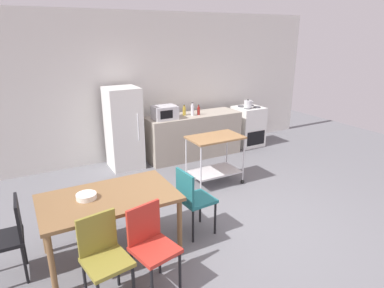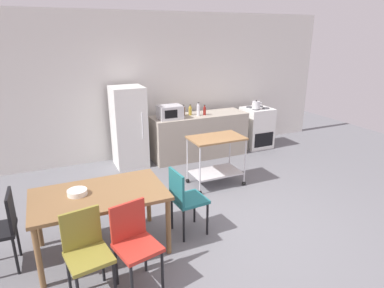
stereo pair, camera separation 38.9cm
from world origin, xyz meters
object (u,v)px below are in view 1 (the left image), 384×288
at_px(chair_red, 151,243).
at_px(bottle_hot_sauce, 199,111).
at_px(stove_oven, 248,126).
at_px(bottle_soda, 192,110).
at_px(bottle_soy_sauce, 178,111).
at_px(fruit_bowl, 86,196).
at_px(refrigerator, 124,128).
at_px(dining_table, 109,203).
at_px(chair_black, 9,235).
at_px(kitchen_cart, 215,152).
at_px(bottle_wine, 184,111).
at_px(kettle, 248,104).
at_px(chair_olive, 104,254).
at_px(microwave, 165,113).
at_px(chair_teal, 193,197).

bearing_deg(chair_red, bottle_hot_sauce, 39.91).
xyz_separation_m(stove_oven, bottle_soda, (-1.50, -0.08, 0.56)).
xyz_separation_m(bottle_soy_sauce, fruit_bowl, (-2.34, -2.45, -0.21)).
bearing_deg(refrigerator, dining_table, -111.28).
height_order(dining_table, bottle_soda, bottle_soda).
relative_size(refrigerator, fruit_bowl, 7.03).
xyz_separation_m(chair_red, chair_black, (-1.23, 0.84, 0.00)).
xyz_separation_m(kitchen_cart, bottle_wine, (0.15, 1.42, 0.42)).
relative_size(kitchen_cart, kettle, 3.80).
bearing_deg(chair_olive, chair_black, 125.02).
xyz_separation_m(microwave, bottle_soy_sauce, (0.35, 0.15, -0.04)).
xyz_separation_m(bottle_wine, bottle_soda, (0.14, -0.10, 0.03)).
relative_size(bottle_soda, bottle_hot_sauce, 1.27).
distance_m(dining_table, bottle_soda, 3.38).
relative_size(chair_red, kettle, 3.71).
relative_size(kitchen_cart, bottle_soda, 3.41).
distance_m(chair_black, kettle, 5.32).
relative_size(chair_teal, bottle_hot_sauce, 4.25).
bearing_deg(chair_teal, bottle_soy_sauce, -27.11).
height_order(chair_teal, kettle, kettle).
distance_m(kitchen_cart, bottle_hot_sauce, 1.43).
bearing_deg(microwave, bottle_soy_sauce, 22.89).
distance_m(chair_black, bottle_wine, 4.07).
height_order(dining_table, fruit_bowl, fruit_bowl).
distance_m(kitchen_cart, fruit_bowl, 2.54).
distance_m(stove_oven, bottle_soy_sauce, 1.85).
xyz_separation_m(bottle_soda, bottle_hot_sauce, (0.13, -0.02, -0.03)).
height_order(refrigerator, bottle_hot_sauce, refrigerator).
bearing_deg(bottle_wine, bottle_hot_sauce, -22.85).
xyz_separation_m(refrigerator, kettle, (2.78, -0.18, 0.23)).
relative_size(chair_teal, bottle_wine, 4.17).
relative_size(refrigerator, bottle_soy_sauce, 7.19).
bearing_deg(chair_red, kettle, 27.59).
bearing_deg(bottle_soy_sauce, bottle_hot_sauce, -20.47).
bearing_deg(bottle_hot_sauce, chair_black, -147.57).
relative_size(chair_red, bottle_soy_sauce, 4.13).
distance_m(chair_teal, bottle_soy_sauce, 2.86).
relative_size(chair_red, bottle_wine, 4.17).
relative_size(dining_table, stove_oven, 1.63).
height_order(dining_table, refrigerator, refrigerator).
xyz_separation_m(chair_olive, chair_teal, (1.28, 0.59, 0.00)).
height_order(dining_table, kettle, kettle).
xyz_separation_m(chair_teal, kettle, (2.74, 2.44, 0.48)).
height_order(stove_oven, bottle_soda, bottle_soda).
xyz_separation_m(stove_oven, microwave, (-2.12, -0.09, 0.58)).
bearing_deg(bottle_soda, kettle, -0.89).
bearing_deg(bottle_soy_sauce, bottle_wine, -15.37).
bearing_deg(chair_black, bottle_soy_sauce, 128.82).
distance_m(chair_teal, refrigerator, 2.64).
distance_m(chair_red, microwave, 3.50).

